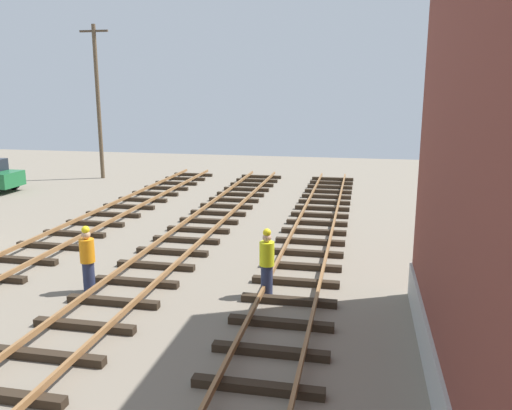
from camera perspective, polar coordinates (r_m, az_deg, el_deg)
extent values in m
cube|color=#2D2319|center=(10.22, 0.16, -19.23)|extent=(2.50, 0.24, 0.18)
cube|color=#2D2319|center=(11.39, 1.58, -15.65)|extent=(2.50, 0.24, 0.18)
cube|color=#2D2319|center=(12.61, 2.69, -12.74)|extent=(2.50, 0.24, 0.18)
cube|color=#2D2319|center=(13.86, 3.58, -10.35)|extent=(2.50, 0.24, 0.18)
cube|color=#2D2319|center=(15.13, 4.32, -8.35)|extent=(2.50, 0.24, 0.18)
cube|color=#2D2319|center=(16.42, 4.93, -6.67)|extent=(2.50, 0.24, 0.18)
cube|color=#2D2319|center=(17.72, 5.46, -5.23)|extent=(2.50, 0.24, 0.18)
cube|color=#2D2319|center=(19.03, 5.90, -3.98)|extent=(2.50, 0.24, 0.18)
cube|color=#2D2319|center=(20.35, 6.29, -2.90)|extent=(2.50, 0.24, 0.18)
cube|color=#2D2319|center=(21.68, 6.63, -1.95)|extent=(2.50, 0.24, 0.18)
cube|color=#2D2319|center=(23.01, 6.94, -1.11)|extent=(2.50, 0.24, 0.18)
cube|color=#2D2319|center=(24.35, 7.20, -0.36)|extent=(2.50, 0.24, 0.18)
cube|color=#2D2319|center=(25.70, 7.44, 0.31)|extent=(2.50, 0.24, 0.18)
cube|color=#2D2319|center=(27.04, 7.66, 0.91)|extent=(2.50, 0.24, 0.18)
cube|color=#2D2319|center=(28.39, 7.85, 1.46)|extent=(2.50, 0.24, 0.18)
cube|color=#2D2319|center=(29.74, 8.03, 1.95)|extent=(2.50, 0.24, 0.18)
cube|color=#2D2319|center=(31.10, 8.20, 2.41)|extent=(2.50, 0.24, 0.18)
cube|color=#2D2319|center=(32.46, 8.34, 2.82)|extent=(2.50, 0.24, 0.18)
cube|color=#2D2319|center=(10.99, -25.94, -18.15)|extent=(2.50, 0.24, 0.18)
cube|color=#2D2319|center=(12.00, -21.66, -15.05)|extent=(2.50, 0.24, 0.18)
cube|color=#2D2319|center=(13.10, -18.17, -12.39)|extent=(2.50, 0.24, 0.18)
cube|color=#2D2319|center=(14.26, -15.29, -10.12)|extent=(2.50, 0.24, 0.18)
cube|color=#2D2319|center=(15.47, -12.88, -8.17)|extent=(2.50, 0.24, 0.18)
cube|color=#2D2319|center=(16.71, -10.84, -6.50)|extent=(2.50, 0.24, 0.18)
cube|color=#2D2319|center=(17.99, -9.10, -5.06)|extent=(2.50, 0.24, 0.18)
cube|color=#2D2319|center=(19.29, -7.60, -3.80)|extent=(2.50, 0.24, 0.18)
cube|color=#2D2319|center=(20.60, -6.30, -2.71)|extent=(2.50, 0.24, 0.18)
cube|color=#2D2319|center=(21.94, -5.15, -1.74)|extent=(2.50, 0.24, 0.18)
cube|color=#2D2319|center=(23.29, -4.14, -0.89)|extent=(2.50, 0.24, 0.18)
cube|color=#2D2319|center=(24.65, -3.24, -0.13)|extent=(2.50, 0.24, 0.18)
cube|color=#2D2319|center=(26.02, -2.43, 0.55)|extent=(2.50, 0.24, 0.18)
cube|color=#2D2319|center=(27.39, -1.71, 1.17)|extent=(2.50, 0.24, 0.18)
cube|color=#2D2319|center=(28.78, -1.05, 1.72)|extent=(2.50, 0.24, 0.18)
cube|color=#2D2319|center=(30.17, -0.45, 2.22)|extent=(2.50, 0.24, 0.18)
cube|color=#2D2319|center=(31.56, 0.09, 2.68)|extent=(2.50, 0.24, 0.18)
cube|color=#2D2319|center=(32.96, 0.59, 3.10)|extent=(2.50, 0.24, 0.18)
cube|color=#2D2319|center=(18.54, -24.16, -5.49)|extent=(2.50, 0.24, 0.18)
cube|color=#2D2319|center=(19.79, -21.49, -4.16)|extent=(2.50, 0.24, 0.18)
cube|color=#2D2319|center=(21.10, -19.15, -2.98)|extent=(2.50, 0.24, 0.18)
cube|color=#2D2319|center=(22.44, -17.10, -1.93)|extent=(2.50, 0.24, 0.18)
cube|color=#2D2319|center=(23.81, -15.28, -1.00)|extent=(2.50, 0.24, 0.18)
cube|color=#2D2319|center=(25.22, -13.66, -0.18)|extent=(2.50, 0.24, 0.18)
cube|color=#2D2319|center=(26.64, -12.21, 0.56)|extent=(2.50, 0.24, 0.18)
cube|color=#2D2319|center=(28.08, -10.91, 1.23)|extent=(2.50, 0.24, 0.18)
cube|color=#2D2319|center=(29.54, -9.74, 1.82)|extent=(2.50, 0.24, 0.18)
cube|color=#2D2319|center=(31.02, -8.68, 2.36)|extent=(2.50, 0.24, 0.18)
cube|color=#2D2319|center=(32.50, -7.71, 2.86)|extent=(2.50, 0.24, 0.18)
cube|color=#2D2319|center=(34.00, -6.83, 3.30)|extent=(2.50, 0.24, 0.18)
cylinder|color=black|center=(32.19, -24.86, 2.13)|extent=(0.64, 0.24, 0.64)
cylinder|color=brown|center=(33.97, -16.78, 10.54)|extent=(0.24, 0.24, 9.24)
cube|color=#4C3D2D|center=(34.13, -17.25, 17.63)|extent=(1.80, 0.12, 0.12)
cylinder|color=#262D4C|center=(14.27, 1.18, -8.19)|extent=(0.32, 0.32, 0.85)
cylinder|color=yellow|center=(14.02, 1.19, -5.32)|extent=(0.40, 0.40, 0.65)
sphere|color=tan|center=(13.89, 1.20, -3.57)|extent=(0.24, 0.24, 0.24)
sphere|color=yellow|center=(13.85, 1.20, -3.02)|extent=(0.22, 0.22, 0.22)
cylinder|color=#262D4C|center=(15.23, -17.72, -7.44)|extent=(0.32, 0.32, 0.85)
cylinder|color=orange|center=(15.00, -17.91, -4.75)|extent=(0.40, 0.40, 0.65)
sphere|color=tan|center=(14.88, -18.03, -3.11)|extent=(0.24, 0.24, 0.24)
sphere|color=yellow|center=(14.84, -18.06, -2.59)|extent=(0.22, 0.22, 0.22)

